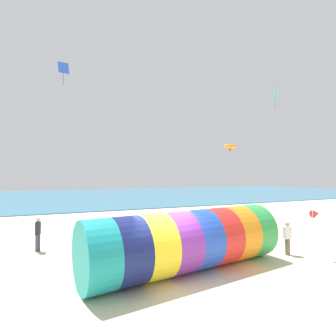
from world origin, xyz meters
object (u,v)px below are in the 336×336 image
Objects in this scene: beach_flag at (316,216)px; kite_handler at (287,238)px; kite_orange_parafoil at (230,146)px; giant_inflatable_tube at (187,241)px; kite_cyan_diamond at (275,92)px; bystander_near_water at (38,234)px; kite_blue_diamond at (63,68)px.

kite_handler is at bearing 133.04° from beach_flag.
kite_orange_parafoil is 0.56× the size of beach_flag.
beach_flag is (6.31, -0.91, 0.78)m from giant_inflatable_tube.
kite_orange_parafoil is at bearing 46.29° from giant_inflatable_tube.
kite_cyan_diamond is (7.81, 3.02, 7.95)m from giant_inflatable_tube.
kite_orange_parafoil reaches higher than bystander_near_water.
kite_handler is at bearing -110.31° from kite_orange_parafoil.
beach_flag is at bearing -8.24° from giant_inflatable_tube.
kite_blue_diamond is 15.08m from bystander_near_water.
kite_blue_diamond is at bearing 125.37° from kite_handler.
kite_cyan_diamond is at bearing 52.61° from kite_handler.
kite_orange_parafoil is (3.47, 9.38, 5.58)m from kite_handler.
kite_cyan_diamond is at bearing -9.48° from bystander_near_water.
beach_flag is (0.83, -0.89, 1.19)m from kite_handler.
kite_cyan_diamond reaches higher than beach_flag.
bystander_near_water is (-1.24, -8.90, -12.11)m from kite_blue_diamond.
kite_handler is 21.29m from kite_blue_diamond.
kite_handler is at bearing -25.17° from bystander_near_water.
kite_blue_diamond is (-12.43, 11.18, 3.84)m from kite_cyan_diamond.
kite_blue_diamond is 1.62× the size of kite_orange_parafoil.
giant_inflatable_tube is 3.91× the size of beach_flag.
kite_blue_diamond is at bearing 82.10° from bystander_near_water.
kite_handler is 1.27× the size of kite_orange_parafoil.
kite_cyan_diamond reaches higher than kite_handler.
giant_inflatable_tube is at bearing -42.17° from bystander_near_water.
kite_orange_parafoil reaches higher than giant_inflatable_tube.
kite_orange_parafoil is at bearing 15.32° from bystander_near_water.
kite_cyan_diamond is 16.13m from bystander_near_water.
giant_inflatable_tube is at bearing 171.76° from beach_flag.
bystander_near_water reaches higher than kite_handler.
kite_blue_diamond is 0.91× the size of beach_flag.
bystander_near_water is at bearing 154.83° from kite_handler.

